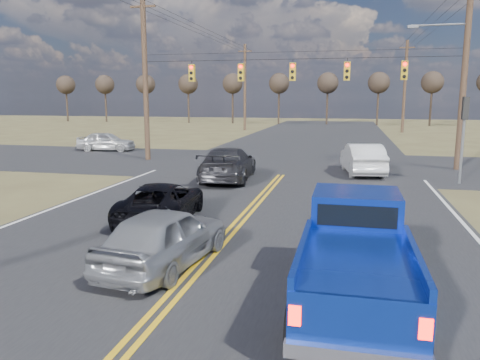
% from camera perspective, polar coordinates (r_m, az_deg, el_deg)
% --- Properties ---
extents(ground, '(160.00, 160.00, 0.00)m').
position_cam_1_polar(ground, '(10.36, -6.27, -11.96)').
color(ground, brown).
rests_on(ground, ground).
extents(road_main, '(14.00, 120.00, 0.02)m').
position_cam_1_polar(road_main, '(19.71, 3.39, -1.31)').
color(road_main, '#28282B').
rests_on(road_main, ground).
extents(road_cross, '(120.00, 12.00, 0.02)m').
position_cam_1_polar(road_cross, '(27.52, 6.23, 1.89)').
color(road_cross, '#28282B').
rests_on(road_cross, ground).
extents(signal_gantry, '(19.60, 4.83, 10.00)m').
position_cam_1_polar(signal_gantry, '(27.00, 7.46, 12.49)').
color(signal_gantry, '#473323').
rests_on(signal_gantry, ground).
extents(utility_poles, '(19.60, 58.32, 10.00)m').
position_cam_1_polar(utility_poles, '(26.28, 6.18, 12.94)').
color(utility_poles, '#473323').
rests_on(utility_poles, ground).
extents(treeline, '(87.00, 117.80, 7.40)m').
position_cam_1_polar(treeline, '(36.20, 8.18, 12.84)').
color(treeline, '#33261C').
rests_on(treeline, ground).
extents(pickup_truck, '(2.10, 5.21, 1.96)m').
position_cam_1_polar(pickup_truck, '(9.09, 13.91, -9.01)').
color(pickup_truck, black).
rests_on(pickup_truck, ground).
extents(silver_suv, '(2.18, 4.34, 1.42)m').
position_cam_1_polar(silver_suv, '(10.99, -9.14, -6.81)').
color(silver_suv, gray).
rests_on(silver_suv, ground).
extents(black_suv, '(2.54, 4.63, 1.23)m').
position_cam_1_polar(black_suv, '(15.03, -9.49, -2.61)').
color(black_suv, black).
rests_on(black_suv, ground).
extents(white_car_queue, '(2.34, 4.95, 1.57)m').
position_cam_1_polar(white_car_queue, '(24.75, 14.71, 2.54)').
color(white_car_queue, silver).
rests_on(white_car_queue, ground).
extents(dgrey_car_queue, '(2.60, 5.51, 1.55)m').
position_cam_1_polar(dgrey_car_queue, '(22.08, -1.45, 1.98)').
color(dgrey_car_queue, '#2B2B2F').
rests_on(dgrey_car_queue, ground).
extents(cross_car_west, '(2.18, 4.32, 1.41)m').
position_cam_1_polar(cross_car_west, '(35.60, -16.00, 4.55)').
color(cross_car_west, beige).
rests_on(cross_car_west, ground).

